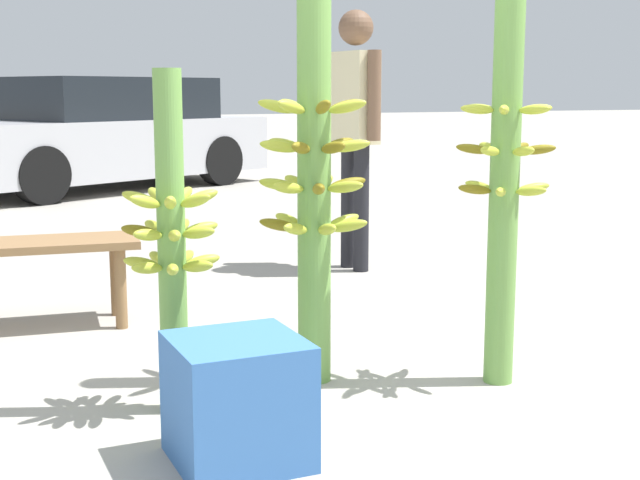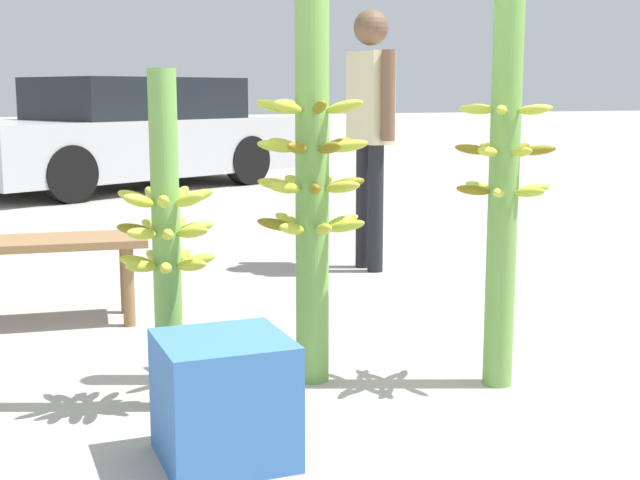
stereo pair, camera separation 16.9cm
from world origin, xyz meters
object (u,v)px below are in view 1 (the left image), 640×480
market_bench (21,256)px  parked_car (100,135)px  produce_crate (237,400)px  banana_stalk_right (504,182)px  vendor_person (355,113)px  banana_stalk_center (314,172)px  banana_stalk_left (172,241)px

market_bench → parked_car: size_ratio=0.26×
parked_car → produce_crate: size_ratio=10.99×
banana_stalk_right → parked_car: (-0.16, 8.09, -0.18)m
vendor_person → parked_car: (-0.66, 5.72, -0.39)m
market_bench → produce_crate: (0.46, -1.99, -0.17)m
banana_stalk_center → parked_car: (0.53, 7.76, -0.22)m
vendor_person → banana_stalk_center: bearing=144.8°
banana_stalk_left → banana_stalk_center: (0.62, 0.11, 0.22)m
vendor_person → produce_crate: bearing=142.0°
banana_stalk_center → produce_crate: (-0.56, -0.65, -0.66)m
banana_stalk_center → parked_car: 7.78m
banana_stalk_left → market_bench: banana_stalk_left is taller
parked_car → produce_crate: 8.49m
banana_stalk_right → produce_crate: bearing=-165.3°
banana_stalk_center → market_bench: 1.76m
banana_stalk_center → parked_car: size_ratio=0.38×
banana_stalk_center → vendor_person: 2.37m
vendor_person → market_bench: size_ratio=1.45×
banana_stalk_right → banana_stalk_center: bearing=154.7°
banana_stalk_center → market_bench: (-1.02, 1.34, -0.49)m
vendor_person → banana_stalk_right: bearing=163.1°
banana_stalk_center → produce_crate: banana_stalk_center is taller
banana_stalk_right → parked_car: banana_stalk_right is taller
banana_stalk_left → banana_stalk_center: banana_stalk_center is taller
banana_stalk_left → market_bench: (-0.40, 1.45, -0.28)m
banana_stalk_right → vendor_person: bearing=78.2°
produce_crate → parked_car: bearing=82.7°
banana_stalk_left → produce_crate: banana_stalk_left is taller
banana_stalk_center → produce_crate: size_ratio=4.20×
parked_car → produce_crate: bearing=146.7°
vendor_person → parked_car: 5.77m
banana_stalk_left → banana_stalk_center: bearing=10.0°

